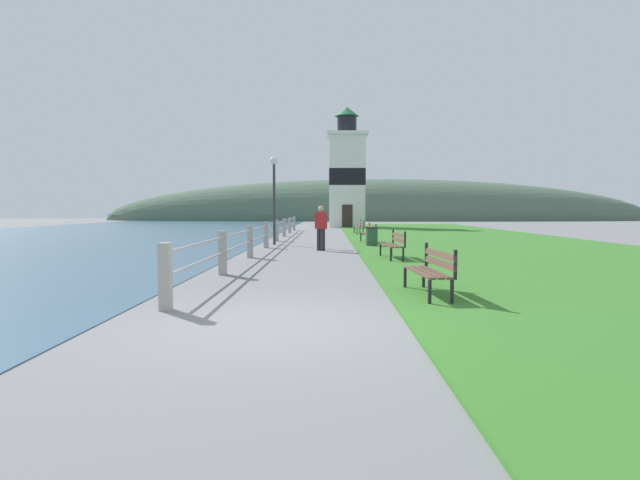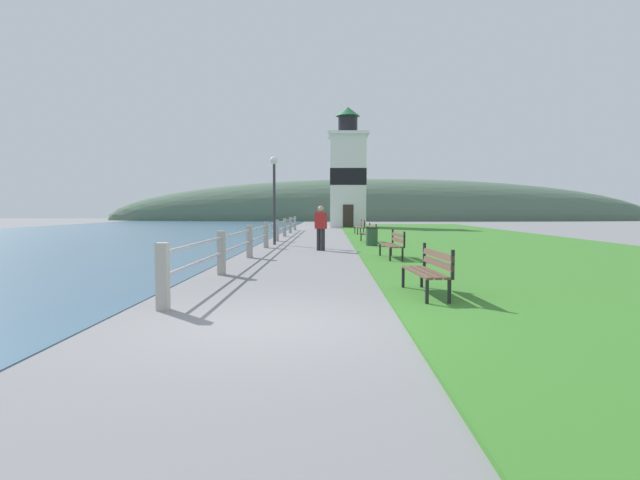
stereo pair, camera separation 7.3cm
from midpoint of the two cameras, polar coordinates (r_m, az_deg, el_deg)
ground_plane at (r=7.02m, az=-5.96°, el=-9.65°), size 160.00×160.00×0.00m
grass_verge at (r=26.04m, az=16.63°, el=-0.07°), size 12.00×54.70×0.06m
water_strip at (r=29.32m, az=-30.33°, el=-0.06°), size 24.00×87.52×0.01m
seawall_railing at (r=22.95m, az=-5.61°, el=1.07°), size 0.18×30.18×1.07m
park_bench_near at (r=9.20m, az=12.39°, el=-3.17°), size 0.61×1.79×0.94m
park_bench_midway at (r=15.82m, az=8.34°, el=-0.35°), size 0.60×1.85×0.94m
park_bench_far at (r=23.37m, az=5.58°, el=0.92°), size 0.61×1.98×0.94m
park_bench_by_lighthouse at (r=31.25m, az=4.52°, el=1.58°), size 0.54×1.97×0.94m
lighthouse at (r=44.28m, az=3.03°, el=7.42°), size 3.53×3.53×10.53m
person_strolling at (r=19.26m, az=-0.00°, el=1.57°), size 0.48×0.41×1.73m
trash_bin at (r=21.23m, az=5.84°, el=0.34°), size 0.54×0.54×0.84m
lamp_post at (r=22.61m, az=-5.36°, el=6.41°), size 0.36×0.36×3.96m
distant_hillside at (r=73.62m, az=6.51°, el=2.27°), size 80.00×16.00×12.00m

